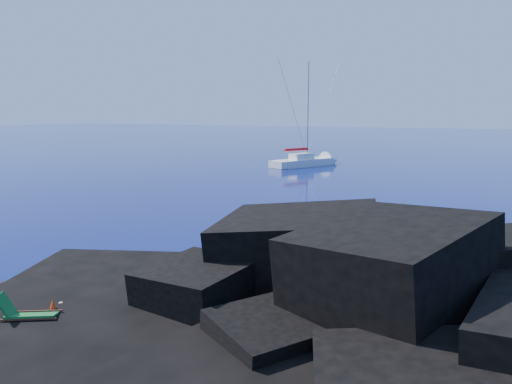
# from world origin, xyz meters

# --- Properties ---
(headland) EXTENTS (24.00, 24.00, 3.60)m
(headland) POSITION_xyz_m (13.00, 3.00, 0.00)
(headland) COLOR black
(headland) RESTS_ON ground
(beach) EXTENTS (9.08, 6.86, 0.70)m
(beach) POSITION_xyz_m (4.50, 0.50, 0.00)
(beach) COLOR black
(beach) RESTS_ON ground
(surf_foam) EXTENTS (10.00, 8.00, 0.06)m
(surf_foam) POSITION_xyz_m (5.00, 5.00, 0.00)
(surf_foam) COLOR white
(surf_foam) RESTS_ON ground
(sailboat) EXTENTS (6.91, 11.61, 12.18)m
(sailboat) POSITION_xyz_m (-5.70, 45.53, 0.00)
(sailboat) COLOR white
(sailboat) RESTS_ON ground
(deck_chair) EXTENTS (1.67, 1.39, 1.06)m
(deck_chair) POSITION_xyz_m (4.50, -0.17, 0.88)
(deck_chair) COLOR #156128
(deck_chair) RESTS_ON beach
(towel) EXTENTS (2.22, 1.49, 0.05)m
(towel) POSITION_xyz_m (3.90, 0.82, 0.38)
(towel) COLOR silver
(towel) RESTS_ON beach
(sunbather) EXTENTS (1.97, 0.98, 0.26)m
(sunbather) POSITION_xyz_m (3.90, 0.82, 0.53)
(sunbather) COLOR #DAB172
(sunbather) RESTS_ON towel
(marker_cone) EXTENTS (0.41, 0.41, 0.54)m
(marker_cone) POSITION_xyz_m (4.51, 0.55, 0.62)
(marker_cone) COLOR #FF440D
(marker_cone) RESTS_ON beach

